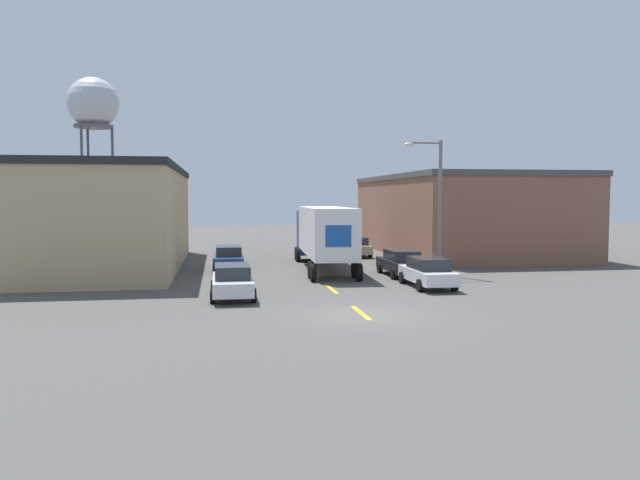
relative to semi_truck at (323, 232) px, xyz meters
name	(u,v)px	position (x,y,z in m)	size (l,w,h in m)	color
ground_plane	(364,315)	(-1.04, -15.58, -2.33)	(160.00, 160.00, 0.00)	#4C4947
road_centerline	(332,289)	(-1.04, -8.74, -2.33)	(0.20, 15.67, 0.01)	gold
warehouse_left	(110,217)	(-13.36, 3.13, 0.90)	(9.00, 21.58, 6.46)	tan
warehouse_right	(460,214)	(13.01, 9.94, 0.82)	(12.46, 21.71, 6.30)	brown
semi_truck	(323,232)	(0.00, 0.00, 0.00)	(3.37, 13.71, 3.90)	navy
parked_car_left_far	(229,258)	(-5.90, 0.36, -1.56)	(1.95, 4.74, 1.50)	navy
parked_car_left_near	(232,281)	(-5.90, -10.61, -1.56)	(1.95, 4.74, 1.50)	silver
parked_car_right_far	(355,246)	(3.82, 8.07, -1.56)	(1.95, 4.74, 1.50)	tan
parked_car_right_near	(428,272)	(3.82, -8.83, -1.56)	(1.95, 4.74, 1.50)	silver
parked_car_right_mid	(401,263)	(3.82, -4.22, -1.56)	(1.95, 4.74, 1.50)	black
water_tower	(93,105)	(-19.48, 31.01, 11.95)	(5.35, 5.35, 17.18)	#47474C
street_lamp	(436,198)	(5.87, -4.18, 2.16)	(2.26, 0.32, 7.76)	slate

